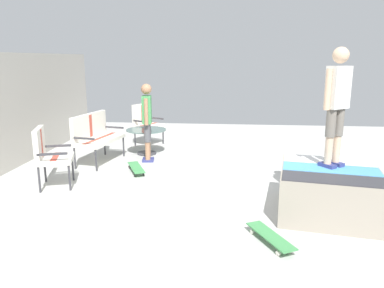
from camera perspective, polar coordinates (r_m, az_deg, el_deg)
name	(u,v)px	position (r m, az deg, el deg)	size (l,w,h in m)	color
ground_plane	(210,186)	(6.56, 2.85, -6.44)	(12.00, 12.00, 0.10)	#B2B2AD
skate_ramp	(332,191)	(5.56, 20.65, -6.84)	(1.70, 2.38, 0.66)	gray
patio_bench	(95,133)	(7.97, -14.70, 1.60)	(1.33, 0.78, 1.02)	#38383D
patio_chair_near_house	(145,120)	(9.40, -7.19, 3.62)	(0.80, 0.77, 1.02)	#38383D
patio_chair_by_wall	(48,152)	(6.65, -21.27, -1.11)	(0.76, 0.71, 1.02)	#38383D
patio_table	(146,137)	(8.47, -7.03, 1.15)	(0.90, 0.90, 0.57)	#38383D
person_watching	(147,117)	(7.78, -6.92, 4.13)	(0.48, 0.28, 1.63)	navy
person_skater	(337,99)	(5.41, 21.38, 6.44)	(0.36, 0.40, 1.63)	navy
skateboard_by_bench	(136,168)	(7.22, -8.57, -3.62)	(0.81, 0.51, 0.10)	#3F8C4C
skateboard_spare	(270,236)	(4.61, 11.94, -13.72)	(0.80, 0.54, 0.10)	#3F8C4C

